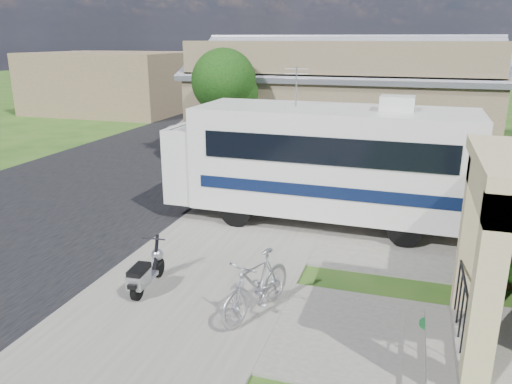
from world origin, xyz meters
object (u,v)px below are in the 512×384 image
(garden_hose, at_px, (431,329))
(bicycle, at_px, (257,288))
(van, at_px, (241,109))
(scooter, at_px, (145,273))
(motorhome, at_px, (321,159))
(pickup_truck, at_px, (211,129))

(garden_hose, bearing_deg, bicycle, -173.33)
(bicycle, bearing_deg, van, 128.96)
(scooter, relative_size, van, 0.23)
(motorhome, distance_m, pickup_truck, 10.92)
(bicycle, relative_size, van, 0.32)
(scooter, height_order, van, van)
(motorhome, height_order, scooter, motorhome)
(scooter, bearing_deg, motorhome, 58.98)
(bicycle, distance_m, van, 21.65)
(bicycle, bearing_deg, scooter, -165.78)
(pickup_truck, distance_m, van, 6.59)
(van, bearing_deg, scooter, -75.86)
(pickup_truck, bearing_deg, bicycle, 110.92)
(pickup_truck, xyz_separation_m, van, (-0.75, 6.55, 0.05))
(motorhome, xyz_separation_m, van, (-7.50, 15.08, -0.89))
(scooter, height_order, bicycle, bicycle)
(scooter, xyz_separation_m, pickup_truck, (-4.22, 13.61, 0.41))
(bicycle, height_order, garden_hose, bicycle)
(motorhome, xyz_separation_m, garden_hose, (2.88, -4.92, -1.68))
(motorhome, xyz_separation_m, pickup_truck, (-6.75, 8.54, -0.94))
(bicycle, distance_m, garden_hose, 3.09)
(motorhome, distance_m, scooter, 5.82)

